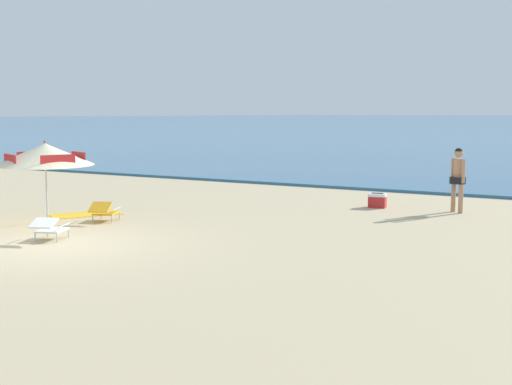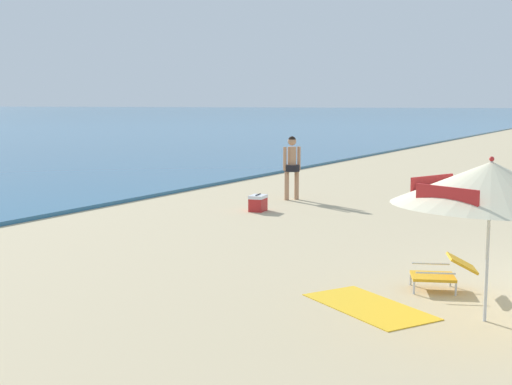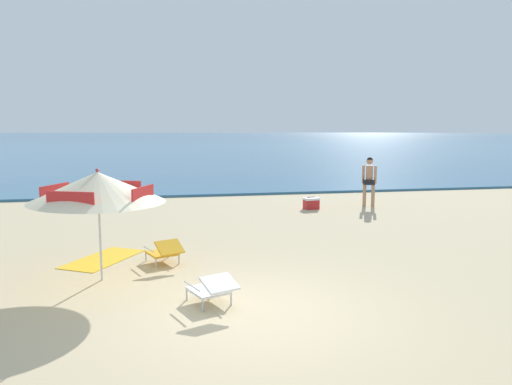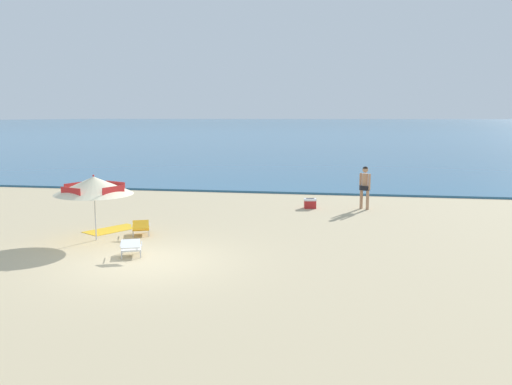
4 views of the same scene
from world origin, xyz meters
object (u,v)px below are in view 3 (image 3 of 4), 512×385
Objects in this scene: beach_umbrella_striped_main at (98,187)px; lounge_chair_under_umbrella at (212,288)px; beach_towel at (103,259)px; lounge_chair_beside_umbrella at (165,251)px; cooler_box at (311,203)px; person_standing_near_shore at (369,178)px.

beach_umbrella_striped_main is 3.29× the size of lounge_chair_under_umbrella.
lounge_chair_beside_umbrella is at bearing -26.57° from beach_towel.
beach_umbrella_striped_main reaches higher than cooler_box.
lounge_chair_under_umbrella is 2.53m from lounge_chair_beside_umbrella.
cooler_box is (4.30, 8.27, -0.07)m from lounge_chair_under_umbrella.
lounge_chair_beside_umbrella is 9.42m from person_standing_near_shore.
lounge_chair_under_umbrella is 3.66m from beach_towel.
lounge_chair_beside_umbrella reaches higher than lounge_chair_under_umbrella.
beach_umbrella_striped_main is at bearing -144.54° from lounge_chair_beside_umbrella.
lounge_chair_under_umbrella is at bearing -117.46° from cooler_box.
person_standing_near_shore reaches higher than beach_towel.
lounge_chair_under_umbrella is 1.83× the size of cooler_box.
beach_umbrella_striped_main is 2.83m from lounge_chair_under_umbrella.
lounge_chair_beside_umbrella reaches higher than cooler_box.
beach_towel is (-1.27, 0.64, -0.27)m from lounge_chair_beside_umbrella.
lounge_chair_beside_umbrella reaches higher than beach_towel.
beach_umbrella_striped_main reaches higher than lounge_chair_under_umbrella.
person_standing_near_shore is 0.98× the size of beach_towel.
lounge_chair_under_umbrella reaches higher than beach_towel.
person_standing_near_shore is at bearing 52.38° from lounge_chair_under_umbrella.
lounge_chair_under_umbrella is 10.68m from person_standing_near_shore.
beach_towel is (-8.48, -5.38, -1.01)m from person_standing_near_shore.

